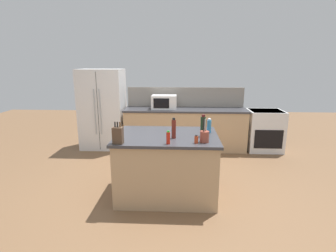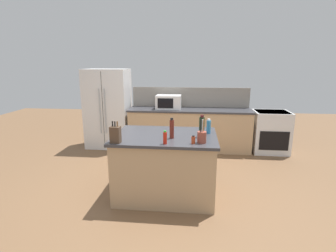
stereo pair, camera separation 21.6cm
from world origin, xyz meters
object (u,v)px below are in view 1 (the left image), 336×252
object	(u,v)px
dish_soap_bottle	(209,126)
spice_jar_paprika	(196,139)
wine_bottle	(203,126)
microwave	(164,102)
utensil_crock	(204,136)
vinegar_bottle	(174,129)
hot_sauce_bottle	(168,138)
range_oven	(264,130)
knife_block	(118,135)
refrigerator	(103,109)

from	to	relation	value
dish_soap_bottle	spice_jar_paprika	xyz separation A→B (m)	(-0.22, -0.53, -0.05)
wine_bottle	spice_jar_paprika	size ratio (longest dim) A/B	2.84
dish_soap_bottle	microwave	bearing A→B (deg)	111.65
spice_jar_paprika	wine_bottle	bearing A→B (deg)	71.81
dish_soap_bottle	utensil_crock	bearing A→B (deg)	-102.85
vinegar_bottle	hot_sauce_bottle	xyz separation A→B (m)	(-0.06, -0.27, -0.05)
range_oven	microwave	size ratio (longest dim) A/B	1.66
range_oven	knife_block	distance (m)	3.83
refrigerator	spice_jar_paprika	world-z (taller)	refrigerator
range_oven	spice_jar_paprika	xyz separation A→B (m)	(-1.70, -2.57, 0.52)
spice_jar_paprika	dish_soap_bottle	bearing A→B (deg)	67.54
microwave	hot_sauce_bottle	xyz separation A→B (m)	(0.22, -2.62, -0.07)
wine_bottle	hot_sauce_bottle	world-z (taller)	wine_bottle
refrigerator	knife_block	size ratio (longest dim) A/B	6.29
range_oven	hot_sauce_bottle	bearing A→B (deg)	-128.23
utensil_crock	wine_bottle	bearing A→B (deg)	89.47
range_oven	vinegar_bottle	size ratio (longest dim) A/B	3.17
hot_sauce_bottle	dish_soap_bottle	bearing A→B (deg)	44.86
wine_bottle	refrigerator	bearing A→B (deg)	133.16
vinegar_bottle	spice_jar_paprika	bearing A→B (deg)	-36.14
wine_bottle	range_oven	bearing A→B (deg)	54.53
range_oven	vinegar_bottle	xyz separation A→B (m)	(-2.00, -2.35, 0.61)
microwave	hot_sauce_bottle	distance (m)	2.63
vinegar_bottle	hot_sauce_bottle	bearing A→B (deg)	-103.18
knife_block	wine_bottle	world-z (taller)	wine_bottle
microwave	dish_soap_bottle	bearing A→B (deg)	-68.35
microwave	dish_soap_bottle	distance (m)	2.20
refrigerator	microwave	world-z (taller)	refrigerator
wine_bottle	knife_block	bearing A→B (deg)	-159.98
refrigerator	microwave	bearing A→B (deg)	-2.05
range_oven	hot_sauce_bottle	size ratio (longest dim) A/B	5.23
knife_block	wine_bottle	size ratio (longest dim) A/B	0.92
knife_block	microwave	bearing A→B (deg)	84.72
wine_bottle	spice_jar_paprika	bearing A→B (deg)	-108.19
microwave	wine_bottle	size ratio (longest dim) A/B	1.77
microwave	spice_jar_paprika	xyz separation A→B (m)	(0.59, -2.57, -0.10)
dish_soap_bottle	spice_jar_paprika	bearing A→B (deg)	-112.46
range_oven	microwave	xyz separation A→B (m)	(-2.29, 0.00, 0.63)
refrigerator	vinegar_bottle	size ratio (longest dim) A/B	6.28
spice_jar_paprika	refrigerator	bearing A→B (deg)	127.65
utensil_crock	dish_soap_bottle	xyz separation A→B (m)	(0.11, 0.48, 0.02)
knife_block	dish_soap_bottle	bearing A→B (deg)	29.79
knife_block	refrigerator	bearing A→B (deg)	114.43
dish_soap_bottle	hot_sauce_bottle	distance (m)	0.83
wine_bottle	hot_sauce_bottle	xyz separation A→B (m)	(-0.48, -0.39, -0.07)
range_oven	utensil_crock	world-z (taller)	utensil_crock
knife_block	vinegar_bottle	distance (m)	0.77
dish_soap_bottle	hot_sauce_bottle	size ratio (longest dim) A/B	1.25
wine_bottle	vinegar_bottle	bearing A→B (deg)	-163.31
microwave	refrigerator	bearing A→B (deg)	177.95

